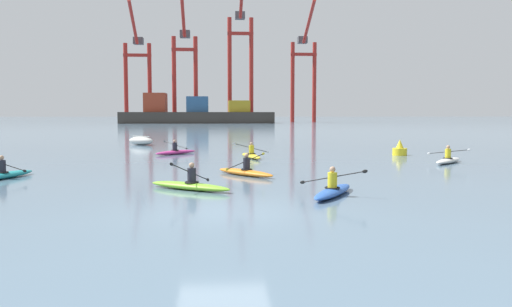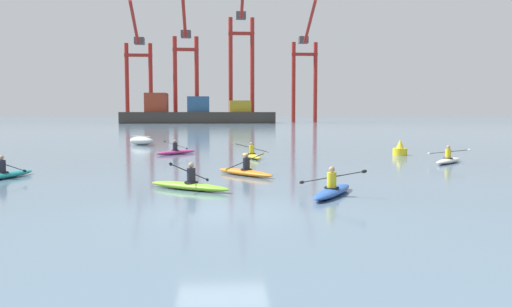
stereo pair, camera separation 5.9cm
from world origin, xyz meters
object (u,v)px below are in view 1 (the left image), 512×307
Objects in this scene: kayak_lime at (190,185)px; kayak_yellow at (251,155)px; container_barge at (196,114)px; capsized_dinghy at (141,141)px; channel_buoy at (400,150)px; kayak_white at (448,160)px; kayak_teal at (4,174)px; gantry_crane_east_mid at (241,55)px; kayak_magenta at (176,152)px; kayak_orange at (245,171)px; gantry_crane_west at (137,67)px; gantry_crane_east at (304,66)px; kayak_blue at (333,190)px; gantry_crane_west_mid at (185,64)px.

kayak_yellow is at bearing 76.47° from kayak_lime.
container_barge is 15.03× the size of capsized_dinghy.
channel_buoy reaches higher than kayak_white.
kayak_teal is at bearing -153.53° from channel_buoy.
gantry_crane_east_mid is 116.42m from kayak_magenta.
kayak_orange is at bearing -136.65° from channel_buoy.
gantry_crane_west reaches higher than kayak_white.
container_barge is at bearing -156.62° from gantry_crane_east.
kayak_white and kayak_teal have the same top height.
kayak_yellow is 14.11m from kayak_blue.
gantry_crane_west is at bearing 96.12° from kayak_teal.
capsized_dinghy is at bearing 83.96° from kayak_teal.
channel_buoy is (16.91, -108.21, -2.17)m from container_barge.
kayak_orange reaches higher than capsized_dinghy.
gantry_crane_west_mid reaches higher than capsized_dinghy.
kayak_blue is at bearing -23.25° from kayak_teal.
kayak_lime reaches higher than kayak_white.
gantry_crane_east is 33.22× the size of channel_buoy.
kayak_orange is (23.90, -131.15, -15.89)m from gantry_crane_west.
gantry_crane_east_mid is 11.53× the size of kayak_blue.
gantry_crane_west_mid is 34.17× the size of channel_buoy.
gantry_crane_east_mid is 128.78m from kayak_teal.
channel_buoy reaches higher than kayak_orange.
container_barge is at bearing 93.88° from kayak_yellow.
gantry_crane_west is 137.75m from kayak_lime.
gantry_crane_east_mid is at bearing 85.12° from kayak_magenta.
container_barge is 37.54m from gantry_crane_east.
kayak_orange is at bearing -86.80° from container_barge.
gantry_crane_east_mid is at bearing 82.66° from capsized_dinghy.
gantry_crane_west_mid is at bearing 93.41° from kayak_lime.
kayak_lime is (4.45, -121.89, -2.36)m from container_barge.
kayak_yellow is at bearing 96.79° from kayak_blue.
kayak_teal reaches higher than capsized_dinghy.
gantry_crane_west_mid is 35.89m from gantry_crane_east.
gantry_crane_west_mid is at bearing 117.40° from container_barge.
kayak_magenta is (20.09, -119.49, -15.89)m from gantry_crane_west.
kayak_lime is (-12.46, -13.68, -0.19)m from channel_buoy.
gantry_crane_east_mid is 133.08m from kayak_blue.
channel_buoy is at bearing 62.97° from kayak_blue.
gantry_crane_west_mid is 11.18× the size of kayak_orange.
kayak_magenta is (5.95, -112.40, -16.34)m from gantry_crane_west_mid.
kayak_orange is 4.49m from kayak_lime.
gantry_crane_west reaches higher than kayak_lime.
container_barge reaches higher than kayak_white.
kayak_white is 16.49m from kayak_magenta.
gantry_crane_east is at bearing 78.78° from kayak_yellow.
capsized_dinghy is (-32.77, -109.99, -16.38)m from gantry_crane_east.
kayak_magenta reaches higher than capsized_dinghy.
kayak_white is (18.56, -17.16, -0.18)m from capsized_dinghy.
gantry_crane_east_mid is 10.96× the size of kayak_teal.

